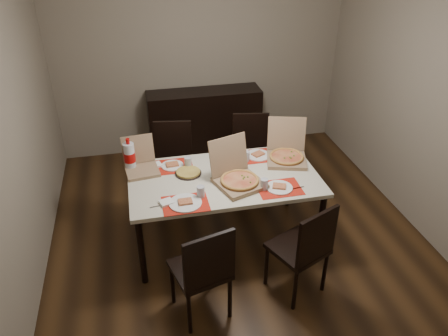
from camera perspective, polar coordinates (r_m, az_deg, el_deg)
The scene contains 19 objects.
ground at distance 4.72m, azimuth 1.47°, elevation -8.11°, with size 3.80×4.00×0.02m, color #3D2612.
room_walls at distance 4.27m, azimuth 0.37°, elevation 14.22°, with size 3.84×4.02×2.62m.
sideboard at distance 5.97m, azimuth -2.53°, elevation 5.94°, with size 1.50×0.40×0.90m, color black.
dining_table at distance 4.19m, azimuth 0.00°, elevation -1.96°, with size 1.80×1.00×0.75m.
chair_near_left at distance 3.52m, azimuth -2.70°, elevation -13.13°, with size 0.51×0.51×0.93m.
chair_near_right at distance 3.77m, azimuth 10.45°, elevation -10.16°, with size 0.55×0.55×0.93m.
chair_far_left at distance 4.97m, azimuth -6.61°, elevation 1.12°, with size 0.48×0.48×0.93m.
chair_far_right at distance 5.13m, azimuth 3.55°, elevation 2.32°, with size 0.49×0.49×0.93m.
setting_near_left at distance 3.81m, azimuth -4.86°, elevation -4.24°, with size 0.51×0.30×0.11m.
setting_near_right at distance 4.00m, azimuth 6.69°, elevation -2.45°, with size 0.43×0.30×0.11m.
setting_far_left at distance 4.34m, azimuth -6.46°, elevation 0.43°, with size 0.43×0.30×0.11m.
setting_far_right at distance 4.49m, azimuth 4.06°, elevation 1.63°, with size 0.47×0.30×0.11m.
napkin_loose at distance 4.15m, azimuth 0.66°, elevation -1.14°, with size 0.12×0.11×0.02m, color white.
pizza_box_center at distance 4.03m, azimuth 1.80°, elevation -1.29°, with size 0.52×0.55×0.40m.
pizza_box_right at distance 4.47m, azimuth 8.15°, elevation 1.78°, with size 0.49×0.52×0.39m.
pizza_box_left at distance 4.32m, azimuth -10.78°, elevation 0.41°, with size 0.35×0.38×0.31m.
faina_plate at distance 4.21m, azimuth -4.69°, elevation -0.61°, with size 0.25×0.25×0.03m.
dip_bowl at distance 4.30m, azimuth 0.08°, elevation 0.19°, with size 0.10×0.10×0.03m, color white.
soda_bottle at distance 4.32m, azimuth -12.23°, elevation 1.50°, with size 0.11×0.11×0.33m.
Camera 1 is at (-0.91, -3.56, 2.95)m, focal length 35.00 mm.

